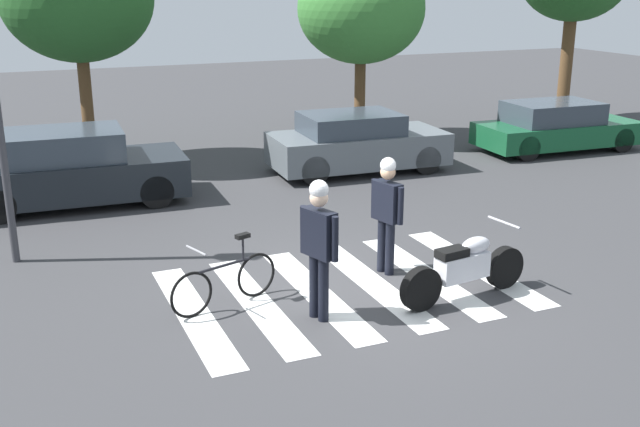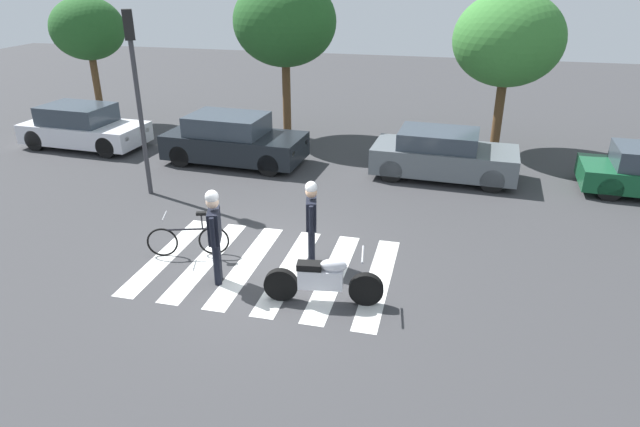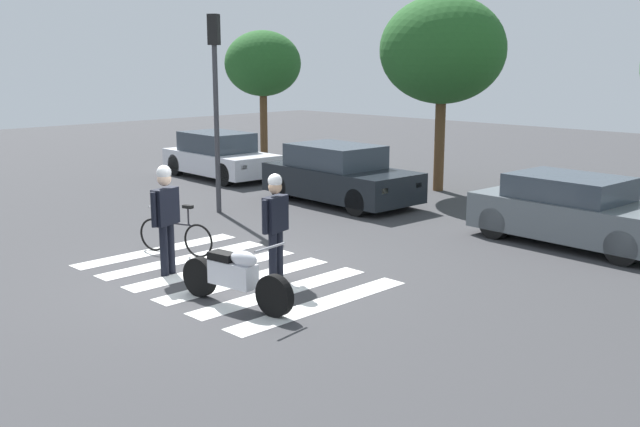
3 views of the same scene
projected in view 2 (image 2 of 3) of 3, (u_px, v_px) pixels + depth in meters
The scene contains 13 objects.
ground_plane at pixel (268, 267), 11.21m from camera, with size 60.00×60.00×0.00m, color #38383A.
police_motorcycle at pixel (323, 280), 9.87m from camera, with size 2.16×0.62×1.03m.
leaning_bicycle at pixel (189, 240), 11.53m from camera, with size 1.64×0.64×0.98m.
officer_on_foot at pixel (311, 217), 10.90m from camera, with size 0.31×0.66×1.81m.
officer_by_motorcycle at pixel (215, 229), 10.24m from camera, with size 0.35×0.67×1.90m.
crosswalk_stripes at pixel (268, 267), 11.21m from camera, with size 4.95×3.46×0.01m.
car_white_van at pixel (83, 127), 18.45m from camera, with size 4.13×2.00×1.42m.
car_black_suv at pixel (233, 140), 16.94m from camera, with size 4.32×2.07×1.50m.
car_grey_coupe at pixel (443, 155), 15.76m from camera, with size 4.11×2.00×1.37m.
traffic_light_pole at pixel (135, 76), 13.63m from camera, with size 0.33×0.36×4.67m.
street_tree_near at pixel (88, 29), 20.23m from camera, with size 2.65×2.65×4.64m.
street_tree_mid at pixel (285, 22), 18.42m from camera, with size 3.45×3.45×5.37m.
street_tree_far at pixel (508, 40), 17.01m from camera, with size 3.38×3.38×4.97m.
Camera 2 is at (3.36, -9.26, 5.56)m, focal length 31.03 mm.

